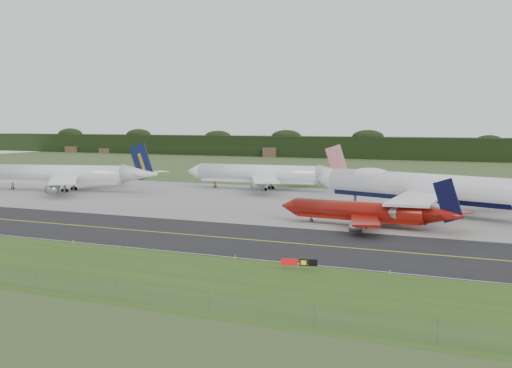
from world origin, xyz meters
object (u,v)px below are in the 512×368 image
Objects in this scene: jet_ba_747 at (429,188)px; taxiway_sign at (299,262)px; jet_red_737 at (368,212)px; jet_navy_gold at (69,175)px; jet_star_tail at (267,175)px.

jet_ba_747 is 13.43× the size of taxiway_sign.
jet_red_737 is at bearing 95.50° from taxiway_sign.
jet_ba_747 is at bearing 76.55° from jet_red_737.
jet_navy_gold is at bearing 163.42° from jet_red_737.
taxiway_sign is (104.83, -73.75, -3.54)m from jet_navy_gold.
jet_star_tail reaches higher than jet_red_737.
jet_red_737 is 0.69× the size of jet_navy_gold.
jet_red_737 is at bearing -103.45° from jet_ba_747.
jet_red_737 is at bearing -16.58° from jet_navy_gold.
jet_star_tail is at bearing 130.37° from jet_red_737.
jet_star_tail is (-50.04, 58.86, 1.83)m from jet_red_737.
jet_star_tail is 11.02× the size of taxiway_sign.
jet_red_737 is at bearing -49.63° from jet_star_tail.
jet_ba_747 is 1.22× the size of jet_star_tail.
jet_ba_747 is 1.71× the size of jet_red_737.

